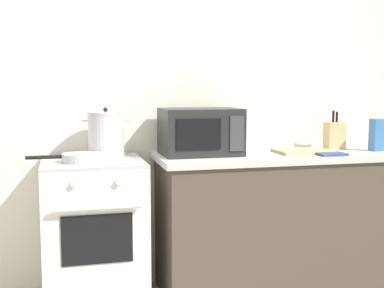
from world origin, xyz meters
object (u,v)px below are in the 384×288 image
Objects in this scene: microwave at (200,132)px; stock_pot at (106,134)px; cutting_board at (303,151)px; pasta_box at (377,135)px; stove at (94,235)px; knife_block at (334,135)px; frying_pan at (81,158)px; oven_mitt at (331,154)px.

stock_pot is at bearing 176.69° from microwave.
microwave is at bearing 173.54° from cutting_board.
pasta_box is (1.83, -0.14, -0.03)m from stock_pot.
pasta_box is (1.92, -0.03, 0.57)m from stove.
frying_pan is at bearing -173.46° from knife_block.
frying_pan is 1.57m from oven_mitt.
oven_mitt is (-0.42, -0.13, -0.10)m from pasta_box.
stove is 4.18× the size of pasta_box.
microwave is 0.85m from oven_mitt.
stock_pot is at bearing -179.03° from knife_block.
stock_pot is 1.44m from oven_mitt.
cutting_board is at bearing 125.95° from oven_mitt.
stock_pot is 1.83m from pasta_box.
knife_block reaches higher than pasta_box.
knife_block is 0.28m from pasta_box.
frying_pan is at bearing -177.55° from cutting_board.
frying_pan is 0.88× the size of microwave.
knife_block is 1.51× the size of oven_mitt.
oven_mitt is at bearing -162.89° from pasta_box.
pasta_box reaches higher than frying_pan.
stove is 2.94× the size of stock_pot.
stock_pot is 0.71× the size of frying_pan.
stock_pot reaches higher than frying_pan.
microwave is 1.01m from knife_block.
microwave reaches higher than stove.
stock_pot is 0.60m from microwave.
microwave is (0.76, 0.14, 0.12)m from frying_pan.
stove is at bearing -179.95° from cutting_board.
frying_pan is 1.61× the size of knife_block.
frying_pan is at bearing 176.43° from oven_mitt.
stove is 2.00m from pasta_box.
knife_block is (1.00, 0.06, -0.05)m from microwave.
cutting_board is (0.69, -0.08, -0.14)m from microwave.
knife_block is 1.24× the size of pasta_box.
stock_pot is at bearing 175.00° from cutting_board.
knife_block is 0.37m from oven_mitt.
stove is at bearing -175.24° from knife_block.
cutting_board is 0.55m from pasta_box.
stove is 1.84× the size of microwave.
microwave is at bearing 174.97° from pasta_box.
microwave is at bearing 163.53° from oven_mitt.
stock_pot is 0.87× the size of cutting_board.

